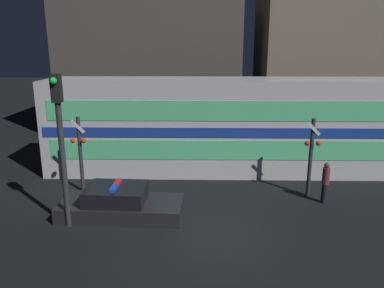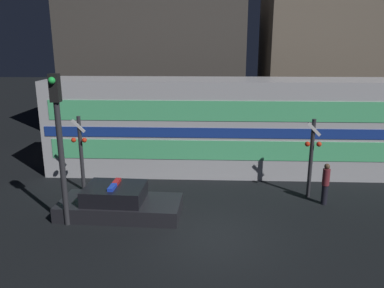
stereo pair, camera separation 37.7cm
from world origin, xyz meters
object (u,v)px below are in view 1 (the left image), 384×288
at_px(traffic_light_corner, 61,138).
at_px(crossing_signal_near, 311,155).
at_px(pedestrian, 325,182).
at_px(train, 245,126).
at_px(police_car, 120,204).

bearing_deg(traffic_light_corner, crossing_signal_near, 17.48).
distance_m(pedestrian, traffic_light_corner, 10.02).
xyz_separation_m(train, traffic_light_corner, (-6.77, -6.16, 0.88)).
bearing_deg(traffic_light_corner, train, 42.27).
height_order(police_car, crossing_signal_near, crossing_signal_near).
relative_size(police_car, traffic_light_corner, 0.87).
bearing_deg(pedestrian, police_car, -170.75).
height_order(train, traffic_light_corner, traffic_light_corner).
height_order(pedestrian, traffic_light_corner, traffic_light_corner).
distance_m(pedestrian, crossing_signal_near, 1.24).
bearing_deg(crossing_signal_near, police_car, -165.02).
relative_size(crossing_signal_near, traffic_light_corner, 0.63).
xyz_separation_m(police_car, traffic_light_corner, (-1.64, -0.87, 2.70)).
xyz_separation_m(pedestrian, crossing_signal_near, (-0.44, 0.71, 0.92)).
height_order(police_car, traffic_light_corner, traffic_light_corner).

